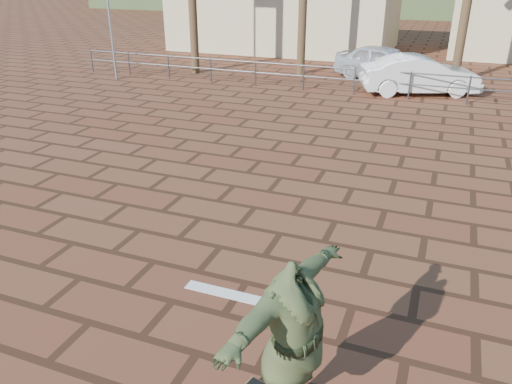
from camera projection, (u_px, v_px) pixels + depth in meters
ground at (220, 247)px, 8.77m from camera, size 120.00×120.00×0.00m
paint_stripe at (229, 294)px, 7.52m from camera, size 1.40×0.22×0.01m
guardrail at (355, 76)px, 18.65m from camera, size 24.06×0.06×1.00m
building_west at (286, 7)px, 28.42m from camera, size 12.60×7.60×4.50m
skateboarder at (293, 341)px, 5.05m from camera, size 1.08×2.38×1.88m
car_silver at (384, 63)px, 20.85m from camera, size 4.59×3.16×1.45m
car_white at (420, 75)px, 18.74m from camera, size 4.57×2.89×1.42m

